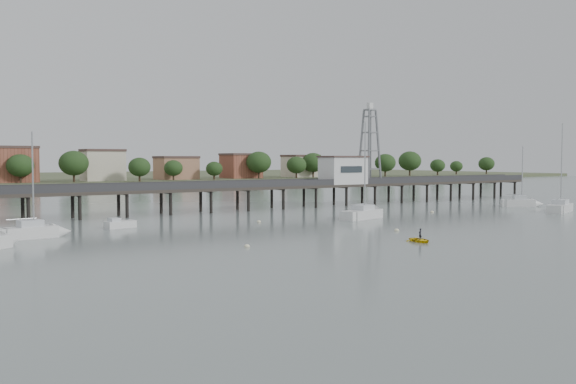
# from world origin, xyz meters

# --- Properties ---
(ground_plane) EXTENTS (500.00, 500.00, 0.00)m
(ground_plane) POSITION_xyz_m (0.00, 0.00, 0.00)
(ground_plane) COLOR slate
(ground_plane) RESTS_ON ground
(pier) EXTENTS (150.00, 5.00, 5.50)m
(pier) POSITION_xyz_m (0.00, 60.00, 3.79)
(pier) COLOR #2D2823
(pier) RESTS_ON ground
(pier_building) EXTENTS (8.40, 5.40, 5.30)m
(pier_building) POSITION_xyz_m (25.00, 60.00, 6.67)
(pier_building) COLOR silver
(pier_building) RESTS_ON ground
(lattice_tower) EXTENTS (3.20, 3.20, 15.50)m
(lattice_tower) POSITION_xyz_m (31.50, 60.00, 11.10)
(lattice_tower) COLOR slate
(lattice_tower) RESTS_ON ground
(sailboat_d) EXTENTS (9.80, 6.05, 15.49)m
(sailboat_d) POSITION_xyz_m (47.46, 29.36, 0.63)
(sailboat_d) COLOR silver
(sailboat_d) RESTS_ON ground
(sailboat_c) EXTENTS (9.55, 5.25, 15.06)m
(sailboat_c) POSITION_xyz_m (12.36, 37.86, 0.63)
(sailboat_c) COLOR silver
(sailboat_c) RESTS_ON ground
(sailboat_e) EXTENTS (6.72, 5.82, 11.57)m
(sailboat_e) POSITION_xyz_m (51.15, 39.28, 0.65)
(sailboat_e) COLOR silver
(sailboat_e) RESTS_ON ground
(sailboat_b) EXTENTS (7.68, 3.20, 12.38)m
(sailboat_b) POSITION_xyz_m (-33.69, 39.95, 0.65)
(sailboat_b) COLOR silver
(sailboat_b) RESTS_ON ground
(white_tender) EXTENTS (4.08, 2.34, 1.49)m
(white_tender) POSITION_xyz_m (-23.13, 44.63, 0.46)
(white_tender) COLOR silver
(white_tender) RESTS_ON ground
(yellow_dinghy) EXTENTS (2.24, 0.97, 3.04)m
(yellow_dinghy) POSITION_xyz_m (-1.13, 13.86, 0.00)
(yellow_dinghy) COLOR yellow
(yellow_dinghy) RESTS_ON ground
(dinghy_occupant) EXTENTS (0.72, 1.26, 0.28)m
(dinghy_occupant) POSITION_xyz_m (-1.13, 13.86, 0.00)
(dinghy_occupant) COLOR black
(dinghy_occupant) RESTS_ON ground
(mooring_buoys) EXTENTS (88.96, 21.19, 0.39)m
(mooring_buoys) POSITION_xyz_m (2.95, 29.76, 0.08)
(mooring_buoys) COLOR #FBF5C3
(mooring_buoys) RESTS_ON ground
(far_shore) EXTENTS (500.00, 170.00, 10.40)m
(far_shore) POSITION_xyz_m (0.36, 239.58, 0.95)
(far_shore) COLOR #475133
(far_shore) RESTS_ON ground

